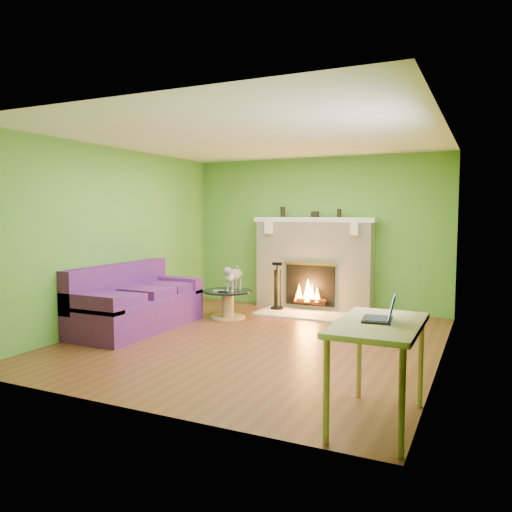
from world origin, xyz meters
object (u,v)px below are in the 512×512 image
Objects in this scene: sofa at (135,304)px; desk at (378,335)px; coffee_table at (228,302)px; cat at (234,278)px.

desk is at bearing -24.93° from sofa.
coffee_table is at bearing 134.70° from desk.
cat is at bearing 133.43° from desk.
coffee_table is 1.20× the size of cat.
sofa reaches higher than coffee_table.
cat is at bearing 32.01° from coffee_table.
coffee_table is 0.71× the size of desk.
desk is (3.81, -1.77, 0.36)m from sofa.
sofa reaches higher than desk.
cat is (0.94, 1.26, 0.28)m from sofa.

